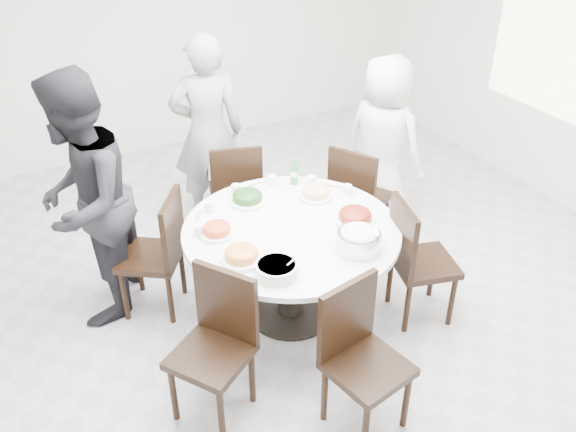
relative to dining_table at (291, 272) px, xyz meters
name	(u,v)px	position (x,y,z in m)	size (l,w,h in m)	color
floor	(283,290)	(0.07, 0.26, -0.38)	(6.00, 6.00, 0.01)	#B1B1B6
wall_back	(151,22)	(0.07, 3.26, 1.02)	(6.00, 0.01, 2.80)	white
dining_table	(291,272)	(0.00, 0.00, 0.00)	(1.50, 1.50, 0.75)	white
chair_ne	(361,195)	(0.95, 0.55, 0.10)	(0.42, 0.42, 0.95)	black
chair_n	(235,190)	(0.05, 1.12, 0.10)	(0.42, 0.42, 0.95)	black
chair_nw	(150,254)	(-0.86, 0.54, 0.10)	(0.42, 0.42, 0.95)	black
chair_sw	(210,353)	(-0.84, -0.59, 0.10)	(0.42, 0.42, 0.95)	black
chair_s	(368,365)	(-0.08, -1.09, 0.10)	(0.42, 0.42, 0.95)	black
chair_se	(424,261)	(0.84, -0.44, 0.10)	(0.42, 0.42, 0.95)	black
diner_right	(383,143)	(1.32, 0.80, 0.40)	(0.75, 0.49, 1.54)	white
diner_middle	(208,133)	(-0.02, 1.51, 0.49)	(0.63, 0.41, 1.73)	black
diner_left	(84,202)	(-1.22, 0.72, 0.54)	(0.89, 0.69, 1.83)	black
dish_greens	(247,198)	(-0.12, 0.45, 0.41)	(0.27, 0.27, 0.07)	white
dish_pale	(315,193)	(0.35, 0.29, 0.41)	(0.26, 0.26, 0.07)	white
dish_orange	(217,231)	(-0.48, 0.16, 0.41)	(0.24, 0.24, 0.06)	white
dish_redbrown	(355,217)	(0.43, -0.13, 0.41)	(0.29, 0.29, 0.07)	white
dish_tofu	(242,256)	(-0.45, -0.18, 0.41)	(0.28, 0.28, 0.07)	white
rice_bowl	(359,241)	(0.27, -0.42, 0.44)	(0.29, 0.29, 0.12)	silver
soup_bowl	(277,269)	(-0.32, -0.42, 0.42)	(0.26, 0.26, 0.08)	white
beverage_bottle	(294,172)	(0.31, 0.55, 0.48)	(0.06, 0.06, 0.21)	#307940
tea_cups	(254,183)	(0.01, 0.63, 0.42)	(0.07, 0.07, 0.08)	white
chopsticks	(246,185)	(-0.03, 0.69, 0.38)	(0.24, 0.04, 0.01)	tan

